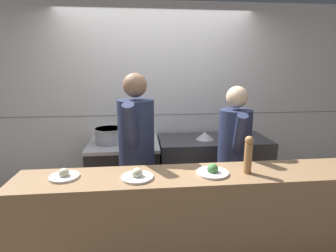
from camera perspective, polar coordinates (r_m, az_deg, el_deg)
name	(u,v)px	position (r m, az deg, el deg)	size (l,w,h in m)	color
ground_plane	(166,251)	(2.88, -0.54, -25.58)	(14.00, 14.00, 0.00)	#7F705B
wall_back_tiled	(156,103)	(3.58, -2.55, 4.93)	(8.00, 0.06, 2.60)	white
oven_range	(125,176)	(3.42, -9.37, -10.62)	(0.86, 0.71, 0.88)	#232326
prep_counter	(212,172)	(3.53, 9.66, -9.74)	(1.39, 0.65, 0.90)	#38383D
pass_counter	(202,227)	(2.37, 7.34, -20.98)	(2.97, 0.45, 0.96)	#93704C
stock_pot	(109,135)	(3.27, -12.66, -1.94)	(0.35, 0.35, 0.19)	#B7BABF
sauce_pot	(138,136)	(3.20, -6.55, -2.28)	(0.31, 0.31, 0.16)	#B7BABF
mixing_bowl_steel	(205,136)	(3.32, 8.04, -2.07)	(0.22, 0.22, 0.10)	#B7BABF
plated_dish_main	(64,175)	(2.19, -21.66, -9.97)	(0.22, 0.22, 0.08)	white
plated_dish_appetiser	(137,176)	(2.05, -6.71, -10.70)	(0.25, 0.25, 0.09)	white
plated_dish_dessert	(213,171)	(2.14, 9.67, -9.69)	(0.25, 0.25, 0.09)	white
pepper_mill	(248,154)	(2.17, 17.08, -5.83)	(0.07, 0.07, 0.31)	#AD7A47
chef_head_cook	(137,152)	(2.63, -6.83, -5.57)	(0.41, 0.76, 1.74)	black
chef_sous	(234,156)	(2.79, 14.09, -6.34)	(0.38, 0.71, 1.61)	black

